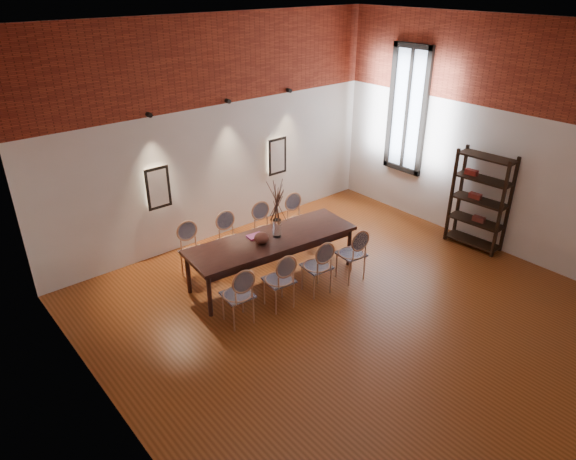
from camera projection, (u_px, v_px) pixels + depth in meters
floor at (354, 314)px, 7.69m from camera, size 7.00×7.00×0.02m
ceiling at (374, 28)px, 5.88m from camera, size 7.00×7.00×0.02m
wall_back at (216, 132)px, 9.21m from camera, size 7.00×0.10×4.00m
wall_left at (101, 284)px, 4.75m from camera, size 0.10×7.00×4.00m
wall_right at (503, 140)px, 8.82m from camera, size 0.10×7.00×4.00m
brick_band_back at (214, 60)px, 8.60m from camera, size 7.00×0.02×1.50m
brick_band_left at (84, 153)px, 4.23m from camera, size 0.02×7.00×1.50m
brick_band_right at (516, 65)px, 8.21m from camera, size 0.02×7.00×1.50m
niche_left at (157, 187)px, 8.72m from camera, size 0.36×0.06×0.66m
niche_right at (276, 156)px, 10.21m from camera, size 0.36×0.06×0.66m
spot_fixture_left at (149, 115)px, 8.13m from camera, size 0.08×0.10×0.08m
spot_fixture_mid at (228, 101)px, 8.99m from camera, size 0.08×0.10×0.08m
spot_fixture_right at (289, 90)px, 9.79m from camera, size 0.08×0.10×0.08m
window_glass at (408, 110)px, 10.07m from camera, size 0.02×0.78×2.38m
window_frame at (407, 110)px, 10.05m from camera, size 0.08×0.90×2.50m
window_mullion at (407, 110)px, 10.05m from camera, size 0.06×0.06×2.40m
dining_table at (272, 258)px, 8.42m from camera, size 2.90×1.18×0.75m
chair_near_a at (238, 295)px, 7.30m from camera, size 0.48×0.48×0.94m
chair_near_b at (279, 280)px, 7.66m from camera, size 0.48×0.48×0.94m
chair_near_c at (317, 266)px, 8.01m from camera, size 0.48×0.48×0.94m
chair_near_d at (351, 254)px, 8.36m from camera, size 0.48×0.48×0.94m
chair_far_a at (194, 253)px, 8.39m from camera, size 0.48×0.48×0.94m
chair_far_b at (232, 241)px, 8.74m from camera, size 0.48×0.48×0.94m
chair_far_c at (267, 231)px, 9.09m from camera, size 0.48×0.48×0.94m
chair_far_d at (299, 221)px, 9.45m from camera, size 0.48×0.48×0.94m
vase at (277, 228)px, 8.23m from camera, size 0.14×0.14×0.30m
dried_branches at (277, 203)px, 8.03m from camera, size 0.50×0.50×0.70m
bowl at (262, 238)px, 8.06m from camera, size 0.24×0.24×0.18m
book at (255, 236)px, 8.27m from camera, size 0.28×0.21×0.03m
shelving_rack at (480, 201)px, 9.21m from camera, size 0.45×1.02×1.80m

